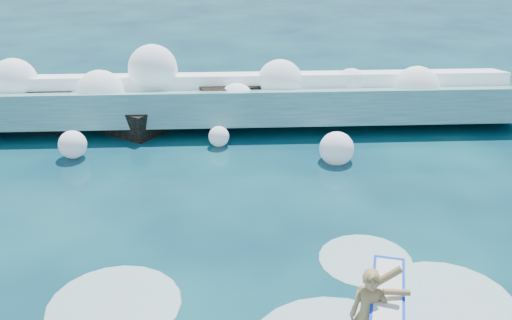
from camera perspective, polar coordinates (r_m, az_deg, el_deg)
The scene contains 5 objects.
ground at distance 10.88m, azimuth -7.53°, elevation -10.36°, with size 200.00×200.00×0.00m, color #072039.
breaking_wave at distance 17.49m, azimuth -6.34°, elevation 5.81°, with size 19.49×2.97×1.68m.
rock_cluster at distance 17.72m, azimuth -12.94°, elevation 4.93°, with size 7.91×3.16×1.26m.
surfer_with_board at distance 8.98m, azimuth 11.60°, elevation -14.71°, with size 1.16×2.82×1.59m.
wave_spray at distance 17.20m, azimuth -6.65°, elevation 7.07°, with size 14.78×4.76×2.37m.
Camera 1 is at (0.98, -8.88, 6.22)m, focal length 40.00 mm.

